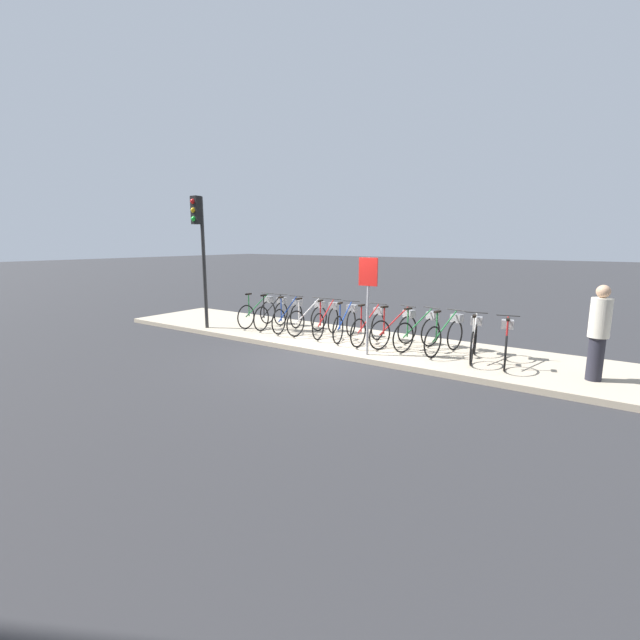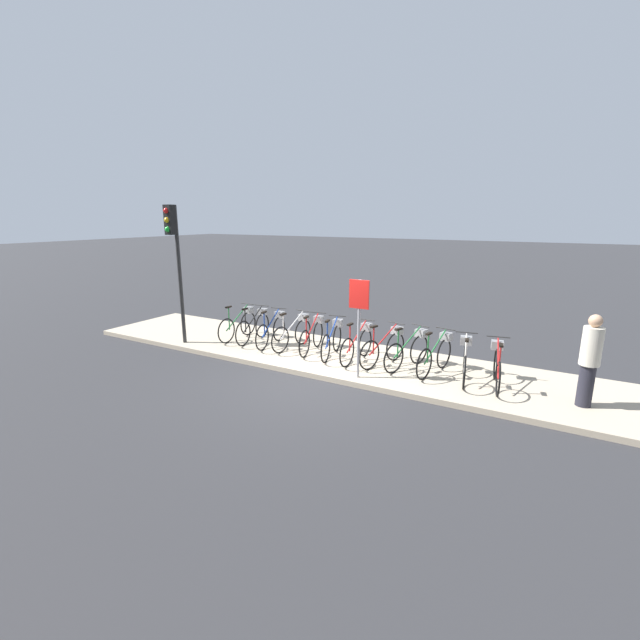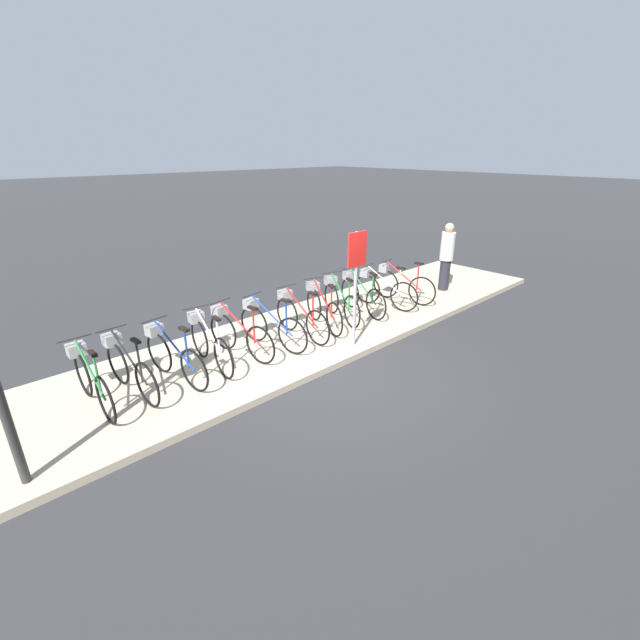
# 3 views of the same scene
# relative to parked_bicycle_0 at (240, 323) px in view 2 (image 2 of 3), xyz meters

# --- Properties ---
(ground_plane) EXTENTS (120.00, 120.00, 0.00)m
(ground_plane) POSITION_rel_parked_bicycle_0_xyz_m (3.39, -1.43, -0.56)
(ground_plane) COLOR #2D2D30
(sidewalk) EXTENTS (15.07, 2.81, 0.12)m
(sidewalk) POSITION_rel_parked_bicycle_0_xyz_m (3.39, -0.03, -0.50)
(sidewalk) COLOR #B7A88E
(sidewalk) RESTS_ON ground_plane
(parked_bicycle_0) EXTENTS (0.46, 1.64, 1.01)m
(parked_bicycle_0) POSITION_rel_parked_bicycle_0_xyz_m (0.00, 0.00, 0.00)
(parked_bicycle_0) COLOR black
(parked_bicycle_0) RESTS_ON sidewalk
(parked_bicycle_1) EXTENTS (0.46, 1.64, 1.01)m
(parked_bicycle_1) POSITION_rel_parked_bicycle_0_xyz_m (0.53, 0.02, 0.00)
(parked_bicycle_1) COLOR black
(parked_bicycle_1) RESTS_ON sidewalk
(parked_bicycle_2) EXTENTS (0.46, 1.63, 1.01)m
(parked_bicycle_2) POSITION_rel_parked_bicycle_0_xyz_m (1.18, -0.05, 0.00)
(parked_bicycle_2) COLOR black
(parked_bicycle_2) RESTS_ON sidewalk
(parked_bicycle_3) EXTENTS (0.46, 1.64, 1.01)m
(parked_bicycle_3) POSITION_rel_parked_bicycle_0_xyz_m (1.84, -0.00, 0.00)
(parked_bicycle_3) COLOR black
(parked_bicycle_3) RESTS_ON sidewalk
(parked_bicycle_4) EXTENTS (0.46, 1.62, 1.01)m
(parked_bicycle_4) POSITION_rel_parked_bicycle_0_xyz_m (2.41, -0.00, 0.00)
(parked_bicycle_4) COLOR black
(parked_bicycle_4) RESTS_ON sidewalk
(parked_bicycle_5) EXTENTS (0.49, 1.62, 1.01)m
(parked_bicycle_5) POSITION_rel_parked_bicycle_0_xyz_m (3.03, -0.08, 0.00)
(parked_bicycle_5) COLOR black
(parked_bicycle_5) RESTS_ON sidewalk
(parked_bicycle_6) EXTENTS (0.46, 1.64, 1.01)m
(parked_bicycle_6) POSITION_rel_parked_bicycle_0_xyz_m (3.74, -0.10, 0.00)
(parked_bicycle_6) COLOR black
(parked_bicycle_6) RESTS_ON sidewalk
(parked_bicycle_7) EXTENTS (0.63, 1.58, 1.01)m
(parked_bicycle_7) POSITION_rel_parked_bicycle_0_xyz_m (4.40, -0.04, 0.00)
(parked_bicycle_7) COLOR black
(parked_bicycle_7) RESTS_ON sidewalk
(parked_bicycle_8) EXTENTS (0.64, 1.57, 1.01)m
(parked_bicycle_8) POSITION_rel_parked_bicycle_0_xyz_m (4.96, 0.01, 0.00)
(parked_bicycle_8) COLOR black
(parked_bicycle_8) RESTS_ON sidewalk
(parked_bicycle_9) EXTENTS (0.50, 1.61, 1.01)m
(parked_bicycle_9) POSITION_rel_parked_bicycle_0_xyz_m (5.59, -0.02, 0.00)
(parked_bicycle_9) COLOR black
(parked_bicycle_9) RESTS_ON sidewalk
(parked_bicycle_10) EXTENTS (0.49, 1.62, 1.01)m
(parked_bicycle_10) POSITION_rel_parked_bicycle_0_xyz_m (6.21, -0.12, 0.00)
(parked_bicycle_10) COLOR black
(parked_bicycle_10) RESTS_ON sidewalk
(parked_bicycle_11) EXTENTS (0.48, 1.62, 1.01)m
(parked_bicycle_11) POSITION_rel_parked_bicycle_0_xyz_m (6.86, -0.15, 0.00)
(parked_bicycle_11) COLOR black
(parked_bicycle_11) RESTS_ON sidewalk
(pedestrian) EXTENTS (0.34, 0.34, 1.72)m
(pedestrian) POSITION_rel_parked_bicycle_0_xyz_m (8.40, -0.40, 0.46)
(pedestrian) COLOR #23232D
(pedestrian) RESTS_ON sidewalk
(traffic_light) EXTENTS (0.24, 0.40, 3.67)m
(traffic_light) POSITION_rel_parked_bicycle_0_xyz_m (-1.06, -1.19, 2.19)
(traffic_light) COLOR #2D2D2D
(traffic_light) RESTS_ON sidewalk
(sign_post) EXTENTS (0.44, 0.07, 2.12)m
(sign_post) POSITION_rel_parked_bicycle_0_xyz_m (4.20, -1.14, 1.01)
(sign_post) COLOR #99999E
(sign_post) RESTS_ON sidewalk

